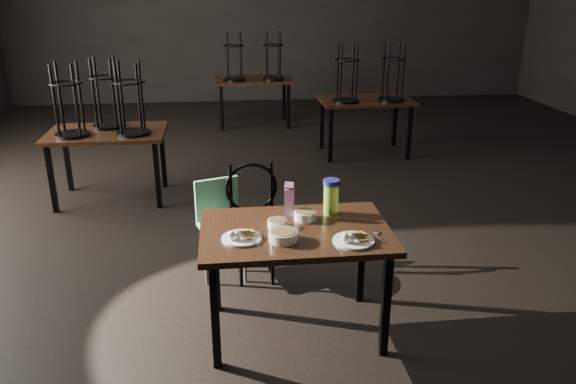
{
  "coord_description": "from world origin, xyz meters",
  "views": [
    {
      "loc": [
        -1.08,
        -4.96,
        2.23
      ],
      "look_at": [
        -0.66,
        -1.36,
        0.85
      ],
      "focal_mm": 35.0,
      "sensor_mm": 36.0,
      "label": 1
    }
  ],
  "objects": [
    {
      "name": "main_table",
      "position": [
        -0.66,
        -1.76,
        0.67
      ],
      "size": [
        1.2,
        0.8,
        0.75
      ],
      "color": "black",
      "rests_on": "ground"
    },
    {
      "name": "plate_left",
      "position": [
        -1.0,
        -1.87,
        0.77
      ],
      "size": [
        0.24,
        0.24,
        0.08
      ],
      "color": "white",
      "rests_on": "main_table"
    },
    {
      "name": "plate_right",
      "position": [
        -0.34,
        -1.99,
        0.77
      ],
      "size": [
        0.25,
        0.25,
        0.08
      ],
      "color": "white",
      "rests_on": "main_table"
    },
    {
      "name": "bowl_near",
      "position": [
        -0.77,
        -1.72,
        0.78
      ],
      "size": [
        0.12,
        0.12,
        0.05
      ],
      "color": "white",
      "rests_on": "main_table"
    },
    {
      "name": "bowl_far",
      "position": [
        -0.57,
        -1.62,
        0.78
      ],
      "size": [
        0.15,
        0.15,
        0.06
      ],
      "color": "white",
      "rests_on": "main_table"
    },
    {
      "name": "bowl_big",
      "position": [
        -0.75,
        -1.92,
        0.78
      ],
      "size": [
        0.18,
        0.18,
        0.06
      ],
      "color": "white",
      "rests_on": "main_table"
    },
    {
      "name": "juice_carton",
      "position": [
        -0.67,
        -1.54,
        0.86
      ],
      "size": [
        0.07,
        0.07,
        0.24
      ],
      "color": "#7F1769",
      "rests_on": "main_table"
    },
    {
      "name": "water_bottle",
      "position": [
        -0.39,
        -1.54,
        0.87
      ],
      "size": [
        0.12,
        0.12,
        0.24
      ],
      "color": "#A3D33E",
      "rests_on": "main_table"
    },
    {
      "name": "spoon",
      "position": [
        -0.16,
        -1.89,
        0.75
      ],
      "size": [
        0.04,
        0.19,
        0.01
      ],
      "color": "silver",
      "rests_on": "main_table"
    },
    {
      "name": "bentwood_chair",
      "position": [
        -0.88,
        -0.95,
        0.54
      ],
      "size": [
        0.44,
        0.43,
        0.9
      ],
      "rotation": [
        0.0,
        0.0,
        0.08
      ],
      "color": "black",
      "rests_on": "ground"
    },
    {
      "name": "school_chair",
      "position": [
        -1.13,
        -0.87,
        0.46
      ],
      "size": [
        0.45,
        0.45,
        0.76
      ],
      "rotation": [
        0.0,
        0.0,
        0.32
      ],
      "color": "#71B08E",
      "rests_on": "ground"
    },
    {
      "name": "bg_table_left",
      "position": [
        -2.29,
        0.87,
        0.78
      ],
      "size": [
        1.2,
        0.8,
        1.48
      ],
      "color": "black",
      "rests_on": "ground"
    },
    {
      "name": "bg_table_right",
      "position": [
        0.8,
        2.18,
        0.75
      ],
      "size": [
        1.2,
        0.8,
        1.48
      ],
      "color": "black",
      "rests_on": "ground"
    },
    {
      "name": "bg_table_far",
      "position": [
        -0.57,
        3.98,
        0.75
      ],
      "size": [
        1.2,
        0.8,
        1.48
      ],
      "color": "black",
      "rests_on": "ground"
    }
  ]
}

